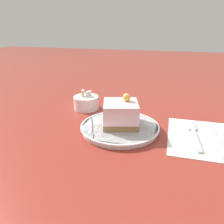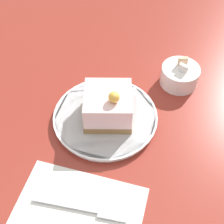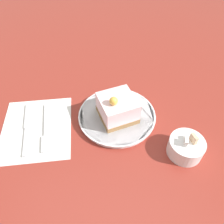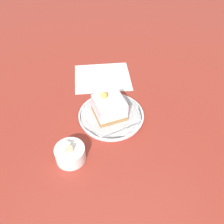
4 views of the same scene
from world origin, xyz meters
name	(u,v)px [view 2 (image 2 of 4)]	position (x,y,z in m)	size (l,w,h in m)	color
ground_plane	(119,123)	(0.00, 0.00, 0.00)	(4.00, 4.00, 0.00)	maroon
plate	(106,116)	(0.00, -0.03, 0.01)	(0.21, 0.21, 0.01)	white
cake_slice	(108,105)	(0.00, -0.02, 0.05)	(0.11, 0.11, 0.09)	olive
napkin	(74,222)	(0.22, -0.02, 0.00)	(0.18, 0.22, 0.00)	white
fork	(88,209)	(0.19, 0.00, 0.01)	(0.03, 0.16, 0.00)	silver
sugar_bowl	(180,75)	(-0.15, 0.10, 0.02)	(0.08, 0.08, 0.07)	white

